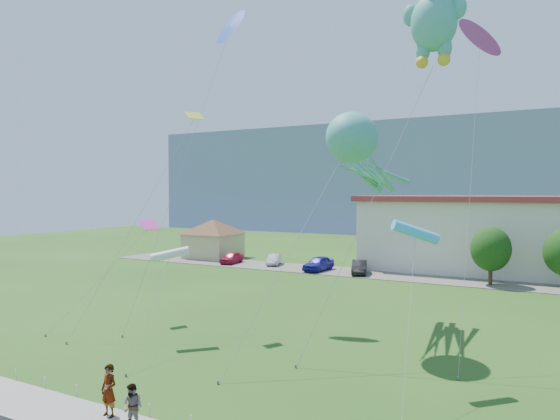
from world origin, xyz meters
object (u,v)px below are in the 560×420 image
at_px(parked_car_red, 232,258).
at_px(pedestrian_right, 133,406).
at_px(parked_car_silver, 274,260).
at_px(pavilion, 213,235).
at_px(teddy_bear_kite, 434,15).
at_px(pedestrian_left, 109,390).
at_px(parked_car_blue, 318,263).
at_px(parked_car_black, 359,267).
at_px(octopus_kite, 359,152).

bearing_deg(parked_car_red, pedestrian_right, -65.90).
bearing_deg(parked_car_silver, parked_car_red, 176.09).
bearing_deg(pavilion, teddy_bear_kite, -38.53).
xyz_separation_m(pedestrian_left, parked_car_blue, (-7.14, 36.41, -0.24)).
bearing_deg(parked_car_red, teddy_bear_kite, -43.86).
bearing_deg(pedestrian_right, parked_car_black, 88.08).
height_order(pedestrian_left, pedestrian_right, pedestrian_left).
height_order(pedestrian_right, parked_car_silver, pedestrian_right).
bearing_deg(parked_car_black, pavilion, 153.48).
relative_size(parked_car_silver, teddy_bear_kite, 0.18).
bearing_deg(parked_car_blue, pavilion, 173.96).
relative_size(parked_car_silver, parked_car_blue, 0.80).
distance_m(pavilion, pedestrian_left, 46.67).
xyz_separation_m(parked_car_silver, parked_car_blue, (6.39, -1.61, 0.17)).
relative_size(octopus_kite, teddy_bear_kite, 0.76).
distance_m(pedestrian_right, teddy_bear_kite, 23.48).
distance_m(pedestrian_left, pedestrian_right, 1.56).
height_order(pavilion, parked_car_blue, pavilion).
height_order(pedestrian_right, parked_car_black, pedestrian_right).
relative_size(pedestrian_right, parked_car_blue, 0.35).
height_order(parked_car_blue, parked_car_black, parked_car_blue).
xyz_separation_m(parked_car_silver, octopus_kite, (18.30, -23.18, 10.32)).
bearing_deg(parked_car_silver, parked_car_blue, -31.85).
bearing_deg(octopus_kite, pedestrian_left, -107.78).
bearing_deg(pedestrian_left, octopus_kite, 75.07).
relative_size(parked_car_silver, parked_car_black, 0.87).
bearing_deg(pedestrian_left, pedestrian_right, -9.08).
bearing_deg(parked_car_red, parked_car_black, -5.59).
distance_m(parked_car_black, octopus_kite, 24.98).
bearing_deg(pedestrian_right, parked_car_red, 110.40).
xyz_separation_m(pedestrian_right, parked_car_blue, (-8.66, 36.74, -0.06)).
relative_size(parked_car_red, octopus_kite, 0.25).
distance_m(pavilion, parked_car_blue, 17.17).
xyz_separation_m(pavilion, parked_car_black, (21.27, -3.68, -2.26)).
bearing_deg(pedestrian_right, octopus_kite, 69.78).
bearing_deg(parked_car_blue, octopus_kite, -54.55).
xyz_separation_m(pedestrian_left, pedestrian_right, (1.52, -0.32, -0.18)).
height_order(pavilion, parked_car_red, pavilion).
height_order(parked_car_black, octopus_kite, octopus_kite).
bearing_deg(parked_car_red, pedestrian_left, -67.54).
height_order(parked_car_red, octopus_kite, octopus_kite).
bearing_deg(teddy_bear_kite, parked_car_blue, 125.93).
relative_size(pedestrian_left, teddy_bear_kite, 0.10).
bearing_deg(parked_car_silver, pedestrian_left, -88.09).
relative_size(pedestrian_left, parked_car_silver, 0.53).
distance_m(parked_car_blue, parked_car_black, 4.65).
bearing_deg(pavilion, octopus_kite, -41.55).
bearing_deg(pedestrian_right, teddy_bear_kite, 53.54).
height_order(parked_car_red, teddy_bear_kite, teddy_bear_kite).
distance_m(pavilion, parked_car_black, 21.70).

